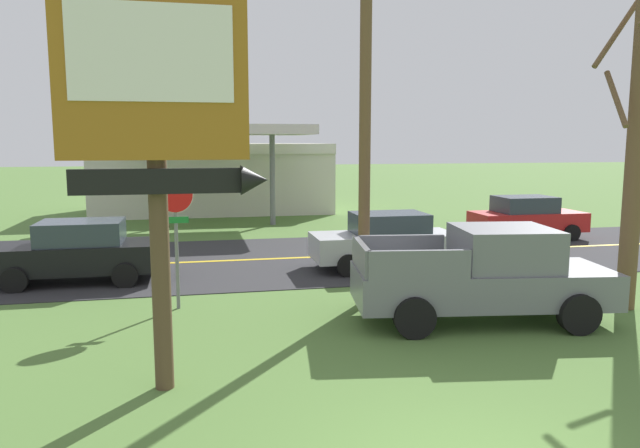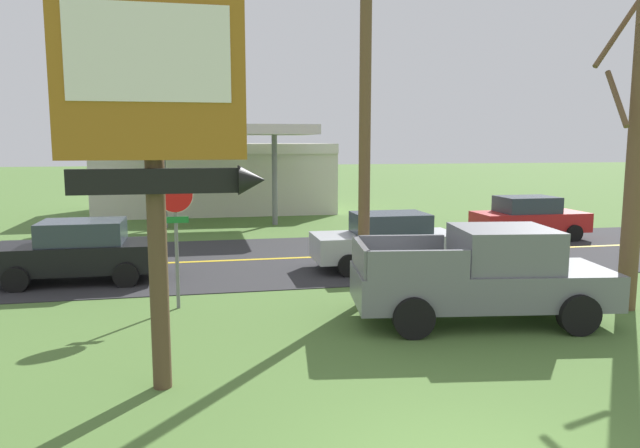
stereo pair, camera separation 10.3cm
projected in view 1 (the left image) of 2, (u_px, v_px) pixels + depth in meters
The scene contains 11 objects.
road_asphalt at pixel (288, 259), 18.91m from camera, with size 140.00×8.00×0.02m, color #2B2B2D.
road_centre_line at pixel (288, 258), 18.91m from camera, with size 126.00×0.20×0.01m, color gold.
motel_sign at pixel (159, 116), 8.35m from camera, with size 2.90×0.54×6.10m.
stop_sign at pixel (176, 219), 13.01m from camera, with size 0.80×0.08×2.95m.
utility_pole at pixel (365, 87), 12.97m from camera, with size 1.98×0.26×9.12m.
bare_tree at pixel (637, 136), 12.81m from camera, with size 1.46×1.50×7.34m.
gas_station at pixel (214, 175), 31.41m from camera, with size 12.00×11.50×4.40m.
pickup_grey_parked_on_lawn at pixel (484, 275), 12.26m from camera, with size 5.42×2.77×1.96m.
car_silver_near_lane at pixel (385, 241), 17.39m from camera, with size 4.20×2.00×1.64m.
car_black_mid_lane at pixel (78, 251), 15.66m from camera, with size 4.20×2.00×1.64m.
car_red_far_lane at pixel (527, 217), 22.70m from camera, with size 4.20×2.00×1.64m.
Camera 1 is at (-2.83, -5.39, 3.70)m, focal length 33.39 mm.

